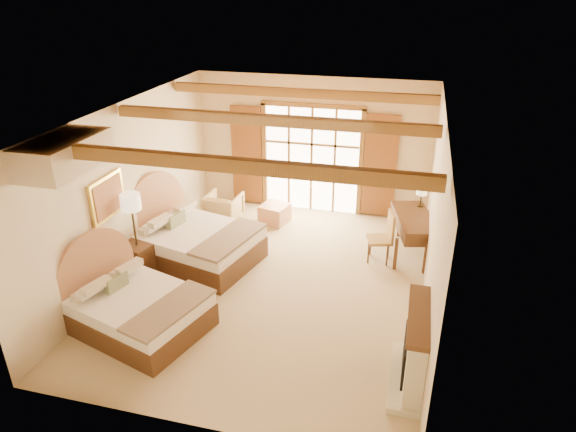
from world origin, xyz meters
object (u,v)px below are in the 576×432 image
(bed_near, at_px, (131,306))
(desk, at_px, (412,234))
(bed_far, at_px, (190,240))
(armchair, at_px, (223,208))
(nightstand, at_px, (140,259))

(bed_near, relative_size, desk, 1.44)
(desk, bearing_deg, bed_far, -176.17)
(bed_far, relative_size, armchair, 3.36)
(desk, bearing_deg, nightstand, -170.63)
(armchair, bearing_deg, bed_far, 93.22)
(armchair, distance_m, desk, 4.28)
(bed_far, bearing_deg, nightstand, -117.95)
(armchair, bearing_deg, desk, 177.75)
(bed_near, bearing_deg, desk, 57.34)
(bed_near, relative_size, bed_far, 0.92)
(bed_near, height_order, nightstand, bed_near)
(bed_far, bearing_deg, desk, 31.81)
(nightstand, bearing_deg, desk, 38.26)
(bed_near, distance_m, desk, 5.61)
(nightstand, relative_size, armchair, 0.86)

